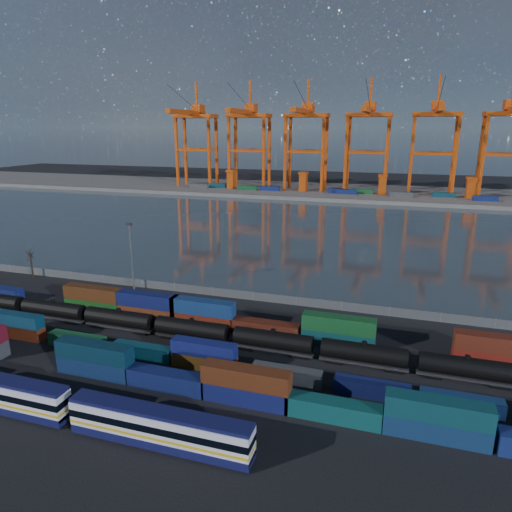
% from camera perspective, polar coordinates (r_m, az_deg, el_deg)
% --- Properties ---
extents(ground, '(700.00, 700.00, 0.00)m').
position_cam_1_polar(ground, '(81.06, -6.60, -12.39)').
color(ground, black).
rests_on(ground, ground).
extents(harbor_water, '(700.00, 700.00, 0.00)m').
position_cam_1_polar(harbor_water, '(176.67, 7.41, 3.18)').
color(harbor_water, '#2E3B43').
rests_on(harbor_water, ground).
extents(far_quay, '(700.00, 70.00, 2.00)m').
position_cam_1_polar(far_quay, '(278.99, 11.40, 7.82)').
color(far_quay, '#514F4C').
rests_on(far_quay, ground).
extents(distant_mountains, '(2470.00, 1100.00, 520.00)m').
position_cam_1_polar(distant_mountains, '(1675.11, 20.08, 21.13)').
color(distant_mountains, '#1E2630').
rests_on(distant_mountains, ground).
extents(container_row_south, '(140.82, 2.62, 5.58)m').
position_cam_1_polar(container_row_south, '(67.83, -2.28, -15.97)').
color(container_row_south, '#38393C').
rests_on(container_row_south, ground).
extents(container_row_mid, '(141.01, 2.23, 4.76)m').
position_cam_1_polar(container_row_mid, '(82.86, -15.23, -11.01)').
color(container_row_mid, '#404245').
rests_on(container_row_mid, ground).
extents(container_row_north, '(142.88, 2.66, 5.67)m').
position_cam_1_polar(container_row_north, '(89.99, -4.84, -7.65)').
color(container_row_north, '#0F244F').
rests_on(container_row_north, ground).
extents(tanker_string, '(122.93, 3.10, 4.44)m').
position_cam_1_polar(tanker_string, '(89.33, -12.53, -8.32)').
color(tanker_string, black).
rests_on(tanker_string, ground).
extents(waterfront_fence, '(160.12, 0.12, 2.20)m').
position_cam_1_polar(waterfront_fence, '(104.46, -0.33, -5.04)').
color(waterfront_fence, '#595B5E').
rests_on(waterfront_fence, ground).
extents(bare_tree, '(2.14, 2.10, 8.01)m').
position_cam_1_polar(bare_tree, '(133.01, -26.28, -0.77)').
color(bare_tree, black).
rests_on(bare_tree, ground).
extents(yard_light_mast, '(1.60, 0.40, 16.60)m').
position_cam_1_polar(yard_light_mast, '(112.74, -15.33, 0.39)').
color(yard_light_mast, slate).
rests_on(yard_light_mast, ground).
extents(gantry_cranes, '(199.92, 47.85, 64.79)m').
position_cam_1_polar(gantry_cranes, '(270.77, 10.05, 15.88)').
color(gantry_cranes, '#C2430D').
rests_on(gantry_cranes, ground).
extents(quay_containers, '(172.58, 10.99, 2.60)m').
position_cam_1_polar(quay_containers, '(265.84, 8.68, 8.07)').
color(quay_containers, navy).
rests_on(quay_containers, far_quay).
extents(straddle_carriers, '(140.00, 7.00, 11.10)m').
position_cam_1_polar(straddle_carriers, '(268.58, 10.69, 9.03)').
color(straddle_carriers, '#C2430D').
rests_on(straddle_carriers, far_quay).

